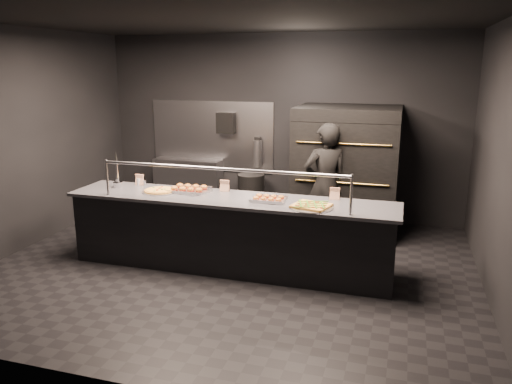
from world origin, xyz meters
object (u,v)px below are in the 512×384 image
(prep_shelf, at_px, (189,184))
(square_pizza, at_px, (311,206))
(towel_dispenser, at_px, (226,123))
(trash_bin, at_px, (251,196))
(round_pizza, at_px, (160,191))
(slider_tray_a, at_px, (189,189))
(fire_extinguisher, at_px, (258,153))
(service_counter, at_px, (230,233))
(pizza_oven, at_px, (347,169))
(beer_tap, at_px, (117,177))
(worker, at_px, (325,185))
(slider_tray_b, at_px, (269,199))

(prep_shelf, xyz_separation_m, square_pizza, (2.64, -2.47, 0.49))
(towel_dispenser, height_order, square_pizza, towel_dispenser)
(square_pizza, height_order, trash_bin, square_pizza)
(round_pizza, bearing_deg, slider_tray_a, 20.71)
(fire_extinguisher, bearing_deg, trash_bin, -97.24)
(service_counter, distance_m, prep_shelf, 2.82)
(pizza_oven, relative_size, prep_shelf, 1.59)
(pizza_oven, height_order, round_pizza, pizza_oven)
(towel_dispenser, xyz_separation_m, beer_tap, (-0.70, -2.31, -0.49))
(fire_extinguisher, distance_m, round_pizza, 2.46)
(fire_extinguisher, xyz_separation_m, round_pizza, (-0.60, -2.38, -0.12))
(towel_dispenser, relative_size, beer_tap, 0.74)
(service_counter, height_order, beer_tap, beer_tap)
(slider_tray_a, bearing_deg, fire_extinguisher, 83.65)
(prep_shelf, bearing_deg, worker, -23.77)
(towel_dispenser, xyz_separation_m, square_pizza, (1.94, -2.54, -0.61))
(beer_tap, distance_m, trash_bin, 2.48)
(beer_tap, bearing_deg, towel_dispenser, 73.13)
(beer_tap, xyz_separation_m, worker, (2.59, 1.10, -0.19))
(fire_extinguisher, relative_size, slider_tray_b, 1.16)
(service_counter, distance_m, slider_tray_b, 0.69)
(square_pizza, distance_m, worker, 1.33)
(prep_shelf, height_order, beer_tap, beer_tap)
(towel_dispenser, height_order, worker, worker)
(towel_dispenser, height_order, beer_tap, towel_dispenser)
(round_pizza, bearing_deg, service_counter, -1.11)
(pizza_oven, distance_m, fire_extinguisher, 1.63)
(pizza_oven, bearing_deg, prep_shelf, 171.46)
(beer_tap, height_order, slider_tray_b, beer_tap)
(pizza_oven, xyz_separation_m, trash_bin, (-1.58, 0.24, -0.60))
(trash_bin, bearing_deg, fire_extinguisher, 82.76)
(prep_shelf, height_order, square_pizza, square_pizza)
(pizza_oven, distance_m, slider_tray_a, 2.51)
(prep_shelf, relative_size, towel_dispenser, 3.43)
(service_counter, distance_m, round_pizza, 1.06)
(pizza_oven, height_order, prep_shelf, pizza_oven)
(towel_dispenser, distance_m, worker, 2.35)
(pizza_oven, bearing_deg, service_counter, -122.27)
(fire_extinguisher, xyz_separation_m, slider_tray_a, (-0.25, -2.25, -0.11))
(round_pizza, relative_size, slider_tray_b, 1.05)
(slider_tray_a, bearing_deg, service_counter, -14.08)
(service_counter, bearing_deg, fire_extinguisher, 98.30)
(slider_tray_b, xyz_separation_m, square_pizza, (0.54, -0.14, -0.01))
(beer_tap, relative_size, round_pizza, 1.05)
(worker, bearing_deg, prep_shelf, -53.64)
(service_counter, height_order, trash_bin, service_counter)
(fire_extinguisher, relative_size, slider_tray_a, 0.87)
(prep_shelf, xyz_separation_m, slider_tray_b, (2.10, -2.33, 0.49))
(pizza_oven, relative_size, beer_tap, 4.02)
(fire_extinguisher, distance_m, trash_bin, 0.74)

